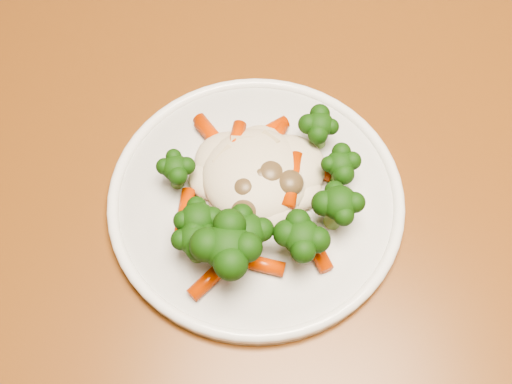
% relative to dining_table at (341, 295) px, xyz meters
% --- Properties ---
extents(dining_table, '(1.40, 1.12, 0.75)m').
position_rel_dining_table_xyz_m(dining_table, '(0.00, 0.00, 0.00)').
color(dining_table, brown).
rests_on(dining_table, ground).
extents(plate, '(0.25, 0.25, 0.01)m').
position_rel_dining_table_xyz_m(plate, '(-0.08, 0.05, 0.10)').
color(plate, white).
rests_on(plate, dining_table).
extents(meal, '(0.17, 0.18, 0.05)m').
position_rel_dining_table_xyz_m(meal, '(-0.08, 0.03, 0.13)').
color(meal, beige).
rests_on(meal, plate).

